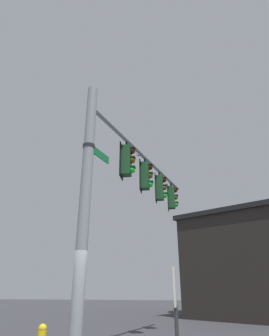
{
  "coord_description": "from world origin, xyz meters",
  "views": [
    {
      "loc": [
        6.36,
        2.18,
        1.73
      ],
      "look_at": [
        -2.66,
        0.82,
        5.62
      ],
      "focal_mm": 30.06,
      "sensor_mm": 36.0,
      "label": 1
    }
  ],
  "objects_px": {
    "traffic_light_arm_end": "(172,197)",
    "historical_marker": "(175,305)",
    "traffic_light_mid_outer": "(160,188)",
    "traffic_light_mid_inner": "(146,176)",
    "traffic_light_nearest_pole": "(127,161)",
    "street_name_sign": "(94,150)",
    "bird_flying": "(139,155)"
  },
  "relations": [
    {
      "from": "traffic_light_nearest_pole",
      "to": "traffic_light_mid_inner",
      "type": "bearing_deg",
      "value": 162.77
    },
    {
      "from": "traffic_light_mid_inner",
      "to": "traffic_light_arm_end",
      "type": "relative_size",
      "value": 1.0
    },
    {
      "from": "bird_flying",
      "to": "traffic_light_mid_outer",
      "type": "bearing_deg",
      "value": 23.78
    },
    {
      "from": "traffic_light_mid_outer",
      "to": "historical_marker",
      "type": "height_order",
      "value": "traffic_light_mid_outer"
    },
    {
      "from": "traffic_light_mid_outer",
      "to": "traffic_light_arm_end",
      "type": "bearing_deg",
      "value": 162.77
    },
    {
      "from": "traffic_light_mid_inner",
      "to": "bird_flying",
      "type": "distance_m",
      "value": 5.46
    },
    {
      "from": "traffic_light_nearest_pole",
      "to": "historical_marker",
      "type": "xyz_separation_m",
      "value": [
        2.02,
        1.4,
        -4.24
      ]
    },
    {
      "from": "traffic_light_nearest_pole",
      "to": "bird_flying",
      "type": "relative_size",
      "value": 4.79
    },
    {
      "from": "traffic_light_nearest_pole",
      "to": "historical_marker",
      "type": "relative_size",
      "value": 0.62
    },
    {
      "from": "traffic_light_mid_outer",
      "to": "traffic_light_mid_inner",
      "type": "bearing_deg",
      "value": -17.23
    },
    {
      "from": "traffic_light_mid_inner",
      "to": "bird_flying",
      "type": "xyz_separation_m",
      "value": [
        -4.46,
        -0.85,
        3.04
      ]
    },
    {
      "from": "traffic_light_mid_outer",
      "to": "traffic_light_arm_end",
      "type": "xyz_separation_m",
      "value": [
        -1.48,
        0.46,
        0.0
      ]
    },
    {
      "from": "traffic_light_arm_end",
      "to": "bird_flying",
      "type": "height_order",
      "value": "bird_flying"
    },
    {
      "from": "street_name_sign",
      "to": "bird_flying",
      "type": "relative_size",
      "value": 4.13
    },
    {
      "from": "traffic_light_nearest_pole",
      "to": "street_name_sign",
      "type": "height_order",
      "value": "traffic_light_nearest_pole"
    },
    {
      "from": "historical_marker",
      "to": "traffic_light_nearest_pole",
      "type": "bearing_deg",
      "value": -145.16
    },
    {
      "from": "traffic_light_nearest_pole",
      "to": "traffic_light_arm_end",
      "type": "relative_size",
      "value": 1.0
    },
    {
      "from": "traffic_light_nearest_pole",
      "to": "traffic_light_mid_outer",
      "type": "bearing_deg",
      "value": 162.77
    },
    {
      "from": "street_name_sign",
      "to": "bird_flying",
      "type": "xyz_separation_m",
      "value": [
        -7.76,
        0.19,
        3.52
      ]
    },
    {
      "from": "traffic_light_arm_end",
      "to": "street_name_sign",
      "type": "bearing_deg",
      "value": -17.41
    },
    {
      "from": "traffic_light_mid_inner",
      "to": "historical_marker",
      "type": "relative_size",
      "value": 0.62
    },
    {
      "from": "traffic_light_mid_inner",
      "to": "bird_flying",
      "type": "bearing_deg",
      "value": -169.16
    },
    {
      "from": "traffic_light_arm_end",
      "to": "historical_marker",
      "type": "height_order",
      "value": "traffic_light_arm_end"
    },
    {
      "from": "traffic_light_mid_inner",
      "to": "traffic_light_mid_outer",
      "type": "distance_m",
      "value": 1.55
    },
    {
      "from": "traffic_light_mid_outer",
      "to": "street_name_sign",
      "type": "distance_m",
      "value": 5.04
    },
    {
      "from": "street_name_sign",
      "to": "traffic_light_arm_end",
      "type": "bearing_deg",
      "value": 162.59
    },
    {
      "from": "traffic_light_mid_outer",
      "to": "bird_flying",
      "type": "distance_m",
      "value": 4.45
    },
    {
      "from": "traffic_light_mid_inner",
      "to": "bird_flying",
      "type": "height_order",
      "value": "bird_flying"
    },
    {
      "from": "traffic_light_nearest_pole",
      "to": "traffic_light_mid_outer",
      "type": "distance_m",
      "value": 3.1
    },
    {
      "from": "bird_flying",
      "to": "street_name_sign",
      "type": "bearing_deg",
      "value": -1.42
    },
    {
      "from": "traffic_light_mid_inner",
      "to": "historical_marker",
      "type": "xyz_separation_m",
      "value": [
        3.5,
        0.94,
        -4.24
      ]
    },
    {
      "from": "street_name_sign",
      "to": "bird_flying",
      "type": "distance_m",
      "value": 8.52
    }
  ]
}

